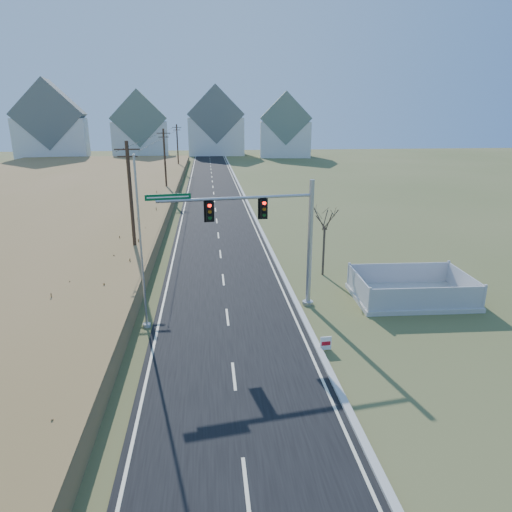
{
  "coord_description": "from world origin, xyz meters",
  "views": [
    {
      "loc": [
        -0.88,
        -19.12,
        10.76
      ],
      "look_at": [
        1.65,
        4.47,
        3.4
      ],
      "focal_mm": 32.0,
      "sensor_mm": 36.0,
      "label": 1
    }
  ],
  "objects_px": {
    "open_sign": "(326,343)",
    "bare_tree": "(325,217)",
    "flagpole": "(142,263)",
    "traffic_signal_mast": "(278,233)",
    "fence_enclosure": "(411,294)"
  },
  "relations": [
    {
      "from": "traffic_signal_mast",
      "to": "bare_tree",
      "type": "height_order",
      "value": "traffic_signal_mast"
    },
    {
      "from": "open_sign",
      "to": "bare_tree",
      "type": "relative_size",
      "value": 0.13
    },
    {
      "from": "open_sign",
      "to": "flagpole",
      "type": "relative_size",
      "value": 0.08
    },
    {
      "from": "flagpole",
      "to": "bare_tree",
      "type": "bearing_deg",
      "value": 32.02
    },
    {
      "from": "traffic_signal_mast",
      "to": "open_sign",
      "type": "distance_m",
      "value": 6.86
    },
    {
      "from": "open_sign",
      "to": "bare_tree",
      "type": "xyz_separation_m",
      "value": [
        2.5,
        10.55,
        3.76
      ]
    },
    {
      "from": "flagpole",
      "to": "bare_tree",
      "type": "distance_m",
      "value": 13.34
    },
    {
      "from": "fence_enclosure",
      "to": "flagpole",
      "type": "xyz_separation_m",
      "value": [
        -15.55,
        -2.16,
        3.28
      ]
    },
    {
      "from": "open_sign",
      "to": "bare_tree",
      "type": "distance_m",
      "value": 11.47
    },
    {
      "from": "traffic_signal_mast",
      "to": "open_sign",
      "type": "xyz_separation_m",
      "value": [
        1.53,
        -5.24,
        -4.15
      ]
    },
    {
      "from": "fence_enclosure",
      "to": "bare_tree",
      "type": "relative_size",
      "value": 1.38
    },
    {
      "from": "open_sign",
      "to": "flagpole",
      "type": "height_order",
      "value": "flagpole"
    },
    {
      "from": "traffic_signal_mast",
      "to": "flagpole",
      "type": "bearing_deg",
      "value": -174.1
    },
    {
      "from": "flagpole",
      "to": "bare_tree",
      "type": "relative_size",
      "value": 1.75
    },
    {
      "from": "fence_enclosure",
      "to": "flagpole",
      "type": "bearing_deg",
      "value": -169.87
    }
  ]
}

